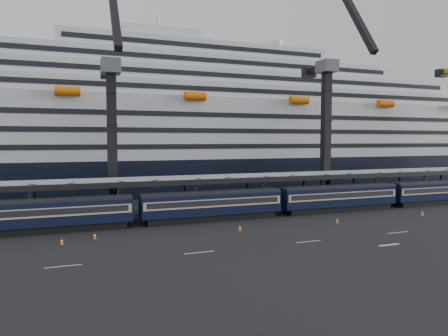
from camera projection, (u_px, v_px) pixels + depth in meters
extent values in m
plane|color=black|center=(305.00, 232.00, 46.45)|extent=(260.00, 260.00, 0.00)
cube|color=beige|center=(63.00, 266.00, 33.78)|extent=(3.00, 0.15, 0.02)
cube|color=beige|center=(199.00, 253.00, 37.89)|extent=(3.00, 0.15, 0.02)
cube|color=beige|center=(308.00, 241.00, 42.01)|extent=(3.00, 0.15, 0.02)
cube|color=beige|center=(398.00, 232.00, 46.13)|extent=(3.00, 0.15, 0.02)
cube|color=beige|center=(389.00, 245.00, 40.67)|extent=(2.50, 0.40, 0.02)
cube|color=black|center=(49.00, 229.00, 46.17)|extent=(17.48, 2.40, 0.90)
cube|color=black|center=(48.00, 213.00, 46.05)|extent=(19.00, 2.80, 2.70)
cube|color=#C1B188|center=(48.00, 211.00, 46.03)|extent=(18.62, 2.92, 1.05)
cube|color=black|center=(48.00, 210.00, 46.02)|extent=(17.86, 2.98, 0.70)
cube|color=black|center=(48.00, 200.00, 45.94)|extent=(19.00, 2.50, 0.35)
cube|color=black|center=(212.00, 217.00, 53.04)|extent=(17.48, 2.40, 0.90)
cube|color=black|center=(212.00, 204.00, 52.91)|extent=(19.00, 2.80, 2.70)
cube|color=#C1B188|center=(212.00, 201.00, 52.89)|extent=(18.62, 2.92, 1.05)
cube|color=black|center=(212.00, 201.00, 52.89)|extent=(17.86, 2.98, 0.70)
cube|color=black|center=(212.00, 193.00, 52.81)|extent=(19.00, 2.50, 0.35)
cube|color=black|center=(339.00, 208.00, 59.90)|extent=(17.48, 2.40, 0.90)
cube|color=black|center=(339.00, 196.00, 59.77)|extent=(19.00, 2.80, 2.70)
cube|color=#C1B188|center=(339.00, 194.00, 59.75)|extent=(18.62, 2.92, 1.05)
cube|color=black|center=(339.00, 194.00, 59.75)|extent=(17.86, 2.98, 0.70)
cube|color=black|center=(339.00, 186.00, 59.67)|extent=(19.00, 2.50, 0.35)
cube|color=black|center=(439.00, 201.00, 66.76)|extent=(17.48, 2.40, 0.90)
cube|color=black|center=(439.00, 191.00, 66.64)|extent=(19.00, 2.80, 2.70)
cube|color=#C1B188|center=(439.00, 189.00, 66.61)|extent=(18.62, 2.92, 1.05)
cube|color=black|center=(439.00, 189.00, 66.61)|extent=(17.86, 2.98, 0.70)
cube|color=black|center=(440.00, 182.00, 66.53)|extent=(19.00, 2.50, 0.35)
cube|color=gray|center=(255.00, 176.00, 59.18)|extent=(130.00, 6.00, 0.25)
cube|color=black|center=(264.00, 180.00, 56.39)|extent=(130.00, 0.25, 0.70)
cube|color=black|center=(247.00, 176.00, 62.01)|extent=(130.00, 0.25, 0.70)
cube|color=black|center=(30.00, 209.00, 46.46)|extent=(0.25, 0.25, 5.40)
cube|color=black|center=(35.00, 202.00, 51.70)|extent=(0.25, 0.25, 5.40)
cube|color=black|center=(118.00, 204.00, 49.89)|extent=(0.25, 0.25, 5.40)
cube|color=black|center=(115.00, 198.00, 55.13)|extent=(0.25, 0.25, 5.40)
cube|color=black|center=(195.00, 200.00, 53.32)|extent=(0.25, 0.25, 5.40)
cube|color=black|center=(185.00, 195.00, 58.56)|extent=(0.25, 0.25, 5.40)
cube|color=black|center=(263.00, 196.00, 56.75)|extent=(0.25, 0.25, 5.40)
cube|color=black|center=(247.00, 192.00, 61.99)|extent=(0.25, 0.25, 5.40)
cube|color=black|center=(323.00, 193.00, 60.18)|extent=(0.25, 0.25, 5.40)
cube|color=black|center=(303.00, 189.00, 65.43)|extent=(0.25, 0.25, 5.40)
cube|color=black|center=(376.00, 190.00, 63.61)|extent=(0.25, 0.25, 5.40)
cube|color=black|center=(354.00, 186.00, 68.86)|extent=(0.25, 0.25, 5.40)
cube|color=black|center=(424.00, 188.00, 67.04)|extent=(0.25, 0.25, 5.40)
cube|color=black|center=(399.00, 184.00, 72.29)|extent=(0.25, 0.25, 5.40)
cube|color=black|center=(441.00, 182.00, 75.72)|extent=(0.25, 0.25, 5.40)
cube|color=black|center=(195.00, 172.00, 89.29)|extent=(200.00, 28.00, 7.00)
cube|color=silver|center=(195.00, 130.00, 88.63)|extent=(190.00, 26.88, 12.00)
cube|color=silver|center=(195.00, 96.00, 88.10)|extent=(160.00, 24.64, 3.00)
cube|color=black|center=(213.00, 89.00, 76.52)|extent=(153.60, 0.12, 0.90)
cube|color=silver|center=(195.00, 82.00, 87.89)|extent=(124.00, 21.84, 3.00)
cube|color=black|center=(210.00, 74.00, 77.62)|extent=(119.04, 0.12, 0.90)
cube|color=silver|center=(195.00, 68.00, 87.69)|extent=(90.00, 19.04, 3.00)
cube|color=black|center=(208.00, 60.00, 78.72)|extent=(86.40, 0.12, 0.90)
cube|color=silver|center=(195.00, 54.00, 87.48)|extent=(56.00, 16.24, 3.00)
cube|color=black|center=(206.00, 46.00, 79.82)|extent=(53.76, 0.12, 0.90)
cube|color=silver|center=(158.00, 39.00, 84.56)|extent=(16.00, 12.00, 2.50)
cylinder|color=silver|center=(276.00, 48.00, 94.13)|extent=(2.80, 2.80, 3.00)
cylinder|color=orange|center=(67.00, 91.00, 66.15)|extent=(4.00, 1.60, 1.60)
cylinder|color=orange|center=(195.00, 96.00, 73.70)|extent=(4.00, 1.60, 1.60)
cylinder|color=orange|center=(299.00, 100.00, 81.25)|extent=(4.00, 1.60, 1.60)
cylinder|color=orange|center=(385.00, 104.00, 88.80)|extent=(4.00, 1.60, 1.60)
cube|color=#52565B|center=(113.00, 208.00, 57.31)|extent=(4.50, 4.50, 2.00)
cube|color=black|center=(112.00, 138.00, 56.61)|extent=(1.30, 1.30, 18.00)
cube|color=#52565B|center=(111.00, 66.00, 55.92)|extent=(2.60, 3.20, 2.00)
cube|color=black|center=(113.00, 3.00, 50.02)|extent=(0.90, 12.26, 14.37)
cube|color=black|center=(109.00, 69.00, 58.28)|extent=(0.90, 5.04, 0.90)
cube|color=black|center=(108.00, 74.00, 60.65)|extent=(2.20, 1.60, 1.60)
cube|color=#52565B|center=(325.00, 197.00, 68.38)|extent=(4.50, 4.50, 2.00)
cube|color=black|center=(326.00, 132.00, 67.62)|extent=(1.30, 1.30, 20.00)
cube|color=#52565B|center=(327.00, 67.00, 66.85)|extent=(2.60, 3.20, 2.00)
cube|color=black|center=(350.00, 6.00, 60.90)|extent=(0.90, 12.21, 16.90)
cube|color=black|center=(318.00, 69.00, 69.47)|extent=(0.90, 5.60, 0.90)
cube|color=black|center=(309.00, 73.00, 72.11)|extent=(2.20, 1.60, 1.60)
cube|color=black|center=(442.00, 73.00, 84.23)|extent=(2.20, 1.60, 1.60)
cube|color=orange|center=(62.00, 244.00, 40.93)|extent=(0.35, 0.35, 0.04)
cone|color=orange|center=(62.00, 241.00, 40.90)|extent=(0.29, 0.29, 0.66)
cylinder|color=white|center=(62.00, 241.00, 40.90)|extent=(0.25, 0.25, 0.11)
cube|color=orange|center=(95.00, 239.00, 43.16)|extent=(0.35, 0.35, 0.04)
cone|color=orange|center=(95.00, 236.00, 43.14)|extent=(0.30, 0.30, 0.66)
cylinder|color=white|center=(95.00, 236.00, 43.14)|extent=(0.25, 0.25, 0.11)
cube|color=orange|center=(240.00, 231.00, 47.03)|extent=(0.38, 0.38, 0.04)
cone|color=orange|center=(240.00, 227.00, 47.00)|extent=(0.32, 0.32, 0.72)
cylinder|color=white|center=(240.00, 227.00, 47.00)|extent=(0.27, 0.27, 0.12)
cube|color=orange|center=(337.00, 223.00, 51.31)|extent=(0.36, 0.36, 0.04)
cone|color=orange|center=(337.00, 220.00, 51.29)|extent=(0.30, 0.30, 0.68)
cylinder|color=white|center=(337.00, 220.00, 51.29)|extent=(0.26, 0.26, 0.11)
cube|color=orange|center=(422.00, 216.00, 56.30)|extent=(0.41, 0.41, 0.04)
cone|color=orange|center=(422.00, 213.00, 56.27)|extent=(0.34, 0.34, 0.77)
cylinder|color=white|center=(422.00, 213.00, 56.27)|extent=(0.29, 0.29, 0.13)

